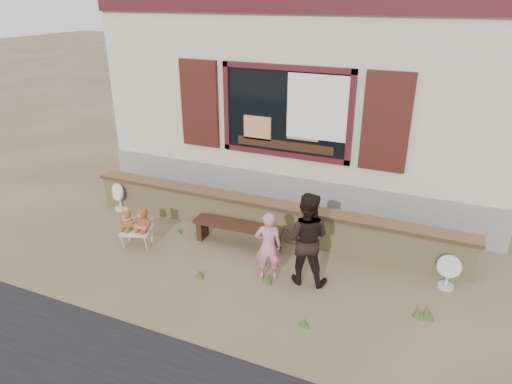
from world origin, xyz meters
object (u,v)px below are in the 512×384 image
at_px(folding_chair, 137,231).
at_px(child, 268,246).
at_px(adult, 306,239).
at_px(teddy_bear_right, 143,218).
at_px(teddy_bear_left, 127,219).
at_px(bench, 238,230).

height_order(folding_chair, child, child).
distance_m(child, adult, 0.58).
height_order(folding_chair, adult, adult).
bearing_deg(teddy_bear_right, teddy_bear_left, 180.00).
height_order(bench, child, child).
bearing_deg(child, folding_chair, -22.18).
bearing_deg(bench, child, -42.44).
bearing_deg(child, bench, -61.82).
relative_size(teddy_bear_left, child, 0.36).
height_order(folding_chair, teddy_bear_right, teddy_bear_right).
relative_size(folding_chair, teddy_bear_right, 1.35).
xyz_separation_m(folding_chair, teddy_bear_left, (-0.13, -0.05, 0.23)).
distance_m(bench, folding_chair, 1.76).
xyz_separation_m(folding_chair, adult, (3.01, 0.13, 0.46)).
distance_m(folding_chair, child, 2.49).
xyz_separation_m(bench, child, (0.86, -0.73, 0.26)).
bearing_deg(teddy_bear_right, bench, 4.52).
bearing_deg(teddy_bear_right, child, -21.10).
distance_m(teddy_bear_right, adult, 2.88).
height_order(teddy_bear_left, teddy_bear_right, teddy_bear_right).
bearing_deg(folding_chair, child, -19.93).
bearing_deg(folding_chair, teddy_bear_right, -0.00).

